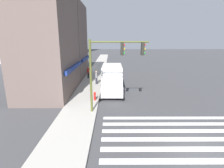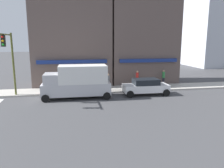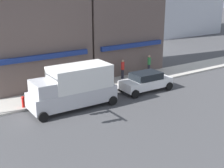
{
  "view_description": "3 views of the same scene",
  "coord_description": "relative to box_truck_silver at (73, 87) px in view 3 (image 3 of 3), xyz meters",
  "views": [
    {
      "loc": [
        -8.52,
        4.78,
        5.97
      ],
      "look_at": [
        10.75,
        4.7,
        1.0
      ],
      "focal_mm": 28.0,
      "sensor_mm": 36.0,
      "label": 1
    },
    {
      "loc": [
        10.53,
        -15.35,
        5.21
      ],
      "look_at": [
        14.1,
        4.7,
        1.2
      ],
      "focal_mm": 35.0,
      "sensor_mm": 36.0,
      "label": 2
    },
    {
      "loc": [
        1.57,
        -14.2,
        8.53
      ],
      "look_at": [
        14.1,
        4.7,
        1.2
      ],
      "focal_mm": 50.0,
      "sensor_mm": 36.0,
      "label": 3
    }
  ],
  "objects": [
    {
      "name": "storefront_row",
      "position": [
        3.72,
        6.8,
        4.04
      ],
      "size": [
        17.21,
        5.3,
        11.38
      ],
      "color": "brown",
      "rests_on": "ground_plane"
    },
    {
      "name": "sedan_white",
      "position": [
        6.62,
        0.0,
        -0.75
      ],
      "size": [
        4.42,
        2.02,
        1.59
      ],
      "rotation": [
        0.0,
        0.0,
        -0.01
      ],
      "color": "white",
      "rests_on": "ground_plane"
    },
    {
      "name": "pedestrian_grey_coat",
      "position": [
        3.22,
        2.06,
        -0.51
      ],
      "size": [
        0.32,
        0.32,
        1.77
      ],
      "rotation": [
        0.0,
        0.0,
        0.91
      ],
      "color": "#23232D",
      "rests_on": "sidewalk_left"
    },
    {
      "name": "fire_hydrant",
      "position": [
        -3.15,
        1.7,
        -0.97
      ],
      "size": [
        0.24,
        0.24,
        0.84
      ],
      "color": "red",
      "rests_on": "sidewalk_left"
    },
    {
      "name": "box_truck_silver",
      "position": [
        0.0,
        0.0,
        0.0
      ],
      "size": [
        6.21,
        2.42,
        3.04
      ],
      "rotation": [
        0.0,
        0.0,
        -0.01
      ],
      "color": "#B7B7BC",
      "rests_on": "ground_plane"
    },
    {
      "name": "pedestrian_green_top",
      "position": [
        10.04,
        3.68,
        -0.51
      ],
      "size": [
        0.32,
        0.32,
        1.77
      ],
      "rotation": [
        0.0,
        0.0,
        1.19
      ],
      "color": "#23232D",
      "rests_on": "sidewalk_left"
    },
    {
      "name": "pedestrian_red_jacket",
      "position": [
        6.83,
        3.6,
        -0.51
      ],
      "size": [
        0.32,
        0.32,
        1.77
      ],
      "rotation": [
        0.0,
        0.0,
        3.7
      ],
      "color": "#23232D",
      "rests_on": "sidewalk_left"
    }
  ]
}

